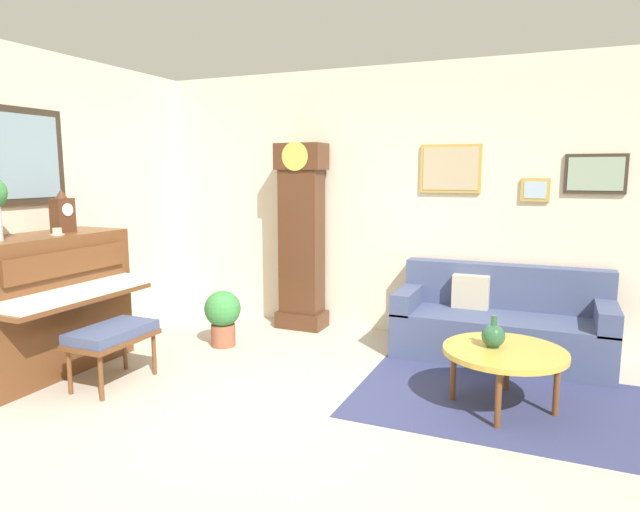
% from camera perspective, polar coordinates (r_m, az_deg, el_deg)
% --- Properties ---
extents(ground_plane, '(6.40, 6.00, 0.10)m').
position_cam_1_polar(ground_plane, '(4.10, -4.51, -16.82)').
color(ground_plane, '#B2A899').
extents(wall_left, '(0.13, 4.90, 2.80)m').
position_cam_1_polar(wall_left, '(5.44, -29.81, 4.33)').
color(wall_left, beige).
rests_on(wall_left, ground_plane).
extents(wall_back, '(5.30, 0.13, 2.80)m').
position_cam_1_polar(wall_back, '(5.94, 6.33, 5.62)').
color(wall_back, beige).
rests_on(wall_back, ground_plane).
extents(area_rug, '(2.10, 1.50, 0.01)m').
position_cam_1_polar(area_rug, '(4.50, 17.68, -14.08)').
color(area_rug, navy).
rests_on(area_rug, ground_plane).
extents(piano, '(0.87, 1.44, 1.19)m').
position_cam_1_polar(piano, '(5.28, -26.55, -4.42)').
color(piano, brown).
rests_on(piano, ground_plane).
extents(piano_bench, '(0.42, 0.70, 0.48)m').
position_cam_1_polar(piano_bench, '(4.80, -20.72, -7.73)').
color(piano_bench, brown).
rests_on(piano_bench, ground_plane).
extents(grandfather_clock, '(0.52, 0.34, 2.03)m').
position_cam_1_polar(grandfather_clock, '(6.02, -1.91, 1.52)').
color(grandfather_clock, '#4C2B19').
rests_on(grandfather_clock, ground_plane).
extents(couch, '(1.90, 0.80, 0.84)m').
position_cam_1_polar(couch, '(5.43, 18.19, -6.72)').
color(couch, '#424C70').
rests_on(couch, ground_plane).
extents(coffee_table, '(0.88, 0.88, 0.45)m').
position_cam_1_polar(coffee_table, '(4.27, 18.57, -9.53)').
color(coffee_table, gold).
rests_on(coffee_table, ground_plane).
extents(mantel_clock, '(0.13, 0.18, 0.38)m').
position_cam_1_polar(mantel_clock, '(5.33, -25.10, 4.07)').
color(mantel_clock, '#4C2B19').
rests_on(mantel_clock, piano).
extents(teacup, '(0.12, 0.12, 0.06)m').
position_cam_1_polar(teacup, '(5.13, -25.57, 2.24)').
color(teacup, beige).
rests_on(teacup, piano).
extents(green_jug, '(0.17, 0.17, 0.24)m').
position_cam_1_polar(green_jug, '(4.25, 17.51, -7.87)').
color(green_jug, '#234C33').
rests_on(green_jug, coffee_table).
extents(potted_plant, '(0.36, 0.36, 0.56)m').
position_cam_1_polar(potted_plant, '(5.56, -10.05, -5.96)').
color(potted_plant, '#935138').
rests_on(potted_plant, ground_plane).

